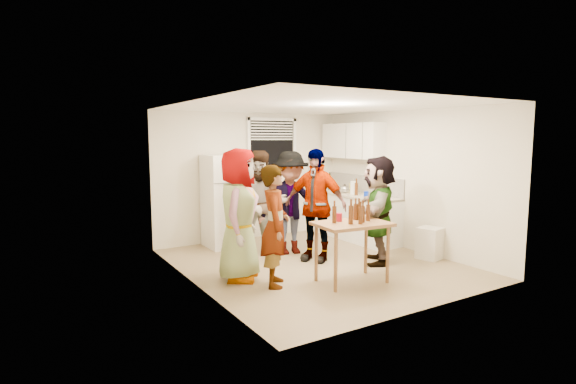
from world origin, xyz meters
TOP-DOWN VIEW (x-y plane):
  - room at (0.00, 0.00)m, footprint 4.00×4.50m
  - window at (0.45, 2.21)m, footprint 1.12×0.10m
  - refrigerator at (-0.75, 1.88)m, footprint 0.70×0.70m
  - counter_lower at (1.70, 1.15)m, footprint 0.60×2.20m
  - countertop at (1.70, 1.15)m, footprint 0.64×2.22m
  - backsplash at (1.99, 1.15)m, footprint 0.03×2.20m
  - upper_cabinets at (1.83, 1.35)m, footprint 0.34×1.60m
  - kettle at (1.65, 1.35)m, footprint 0.27×0.24m
  - paper_towel at (1.68, 1.12)m, footprint 0.12×0.12m
  - wine_bottle at (1.75, 1.99)m, footprint 0.07×0.07m
  - beer_bottle_counter at (1.60, 0.94)m, footprint 0.06×0.06m
  - blue_cup at (1.54, 0.58)m, footprint 0.09×0.09m
  - picture_frame at (1.92, 1.43)m, footprint 0.02×0.20m
  - trash_bin at (1.80, -0.73)m, footprint 0.44×0.44m
  - serving_table at (-0.09, -1.00)m, footprint 1.06×0.76m
  - beer_bottle_table at (-0.19, -1.08)m, footprint 0.07×0.07m
  - red_cup at (-0.19, -0.83)m, footprint 0.09×0.09m
  - guest_grey at (-1.38, -0.06)m, footprint 2.04×1.86m
  - guest_stripe at (-1.08, -0.56)m, footprint 1.74×1.34m
  - guest_back_left at (-0.52, 0.84)m, footprint 1.36×1.98m
  - guest_back_right at (0.00, 0.79)m, footprint 1.55×2.01m
  - guest_black at (0.12, 0.20)m, footprint 2.13×1.86m
  - guest_orange at (0.90, -0.44)m, footprint 2.36×2.35m

SIDE VIEW (x-z plane):
  - room at x=0.00m, z-range -1.25..1.25m
  - serving_table at x=-0.09m, z-range -0.42..0.42m
  - guest_grey at x=-1.38m, z-range -0.30..0.30m
  - guest_stripe at x=-1.08m, z-range -0.20..0.20m
  - guest_back_left at x=-0.52m, z-range -0.34..0.34m
  - guest_back_right at x=0.00m, z-range -0.33..0.33m
  - guest_black at x=0.12m, z-range -0.22..0.22m
  - guest_orange at x=0.90m, z-range -0.26..0.26m
  - trash_bin at x=1.80m, z-range -0.01..0.51m
  - counter_lower at x=1.70m, z-range 0.00..0.86m
  - beer_bottle_table at x=-0.19m, z-range 0.72..0.98m
  - red_cup at x=-0.19m, z-range 0.79..0.91m
  - refrigerator at x=-0.75m, z-range 0.00..1.70m
  - countertop at x=1.70m, z-range 0.86..0.90m
  - paper_towel at x=1.68m, z-range 0.77..1.03m
  - beer_bottle_counter at x=1.60m, z-range 0.78..1.02m
  - kettle at x=1.65m, z-range 0.80..1.00m
  - wine_bottle at x=1.75m, z-range 0.76..1.04m
  - blue_cup at x=1.54m, z-range 0.84..0.96m
  - picture_frame at x=1.92m, z-range 0.90..1.07m
  - backsplash at x=1.99m, z-range 0.90..1.26m
  - window at x=0.45m, z-range 1.32..2.38m
  - upper_cabinets at x=1.83m, z-range 1.60..2.30m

